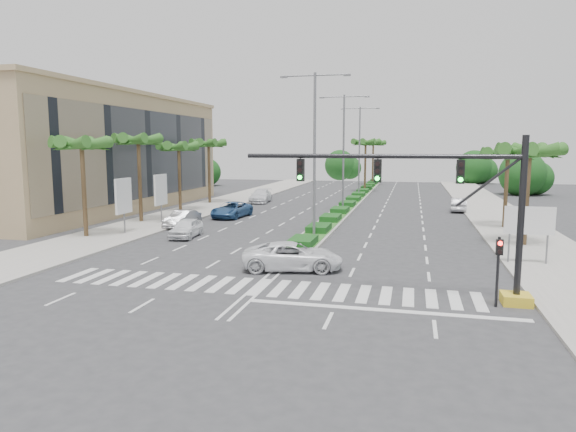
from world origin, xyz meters
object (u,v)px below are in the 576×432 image
car_parked_b (182,219)px  car_parked_d (261,196)px  car_crossing (293,256)px  car_right (459,205)px  car_parked_a (186,228)px  car_parked_c (232,210)px

car_parked_b → car_parked_d: car_parked_d is taller
car_parked_d → car_crossing: 35.14m
car_right → car_parked_d: bearing=-5.4°
car_parked_a → car_parked_c: bearing=87.3°
car_crossing → car_parked_d: bearing=7.9°
car_parked_b → car_crossing: 17.80m
car_parked_a → car_parked_c: car_parked_c is taller
car_parked_d → car_right: car_parked_d is taller
car_parked_a → car_crossing: car_crossing is taller
car_parked_b → car_right: (23.60, 16.78, 0.02)m
car_parked_c → car_crossing: car_crossing is taller
car_parked_a → car_parked_c: 11.22m
car_parked_c → car_right: (21.62, 10.07, -0.03)m
car_parked_a → car_parked_c: size_ratio=0.77×
car_parked_a → car_right: size_ratio=0.95×
car_parked_d → car_right: bearing=-14.8°
car_parked_b → car_right: bearing=38.9°
car_parked_a → car_parked_d: car_parked_d is taller
car_parked_b → car_right: car_right is taller
car_crossing → car_right: bearing=-32.3°
car_parked_a → car_crossing: (10.09, -8.13, 0.06)m
car_parked_b → car_parked_c: 7.00m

